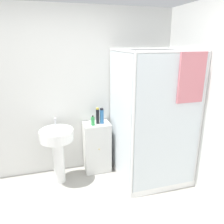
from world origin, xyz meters
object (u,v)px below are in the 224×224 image
Objects in this scene: soap_dispenser at (93,121)px; shampoo_bottle_tall_black at (98,116)px; sink at (57,144)px; shampoo_bottle_blue at (102,116)px.

shampoo_bottle_tall_black is at bearing 31.38° from soap_dispenser.
shampoo_bottle_blue is at bearing 12.08° from sink.
shampoo_bottle_blue is (0.15, 0.04, 0.05)m from soap_dispenser.
soap_dispenser is (0.54, 0.10, 0.26)m from sink.
shampoo_bottle_tall_black is at bearing 171.81° from shampoo_bottle_blue.
shampoo_bottle_tall_black is (0.09, 0.05, 0.05)m from soap_dispenser.
sink is 5.95× the size of soap_dispenser.
shampoo_bottle_tall_black is 0.06m from shampoo_bottle_blue.
shampoo_bottle_blue is at bearing -8.19° from shampoo_bottle_tall_black.
soap_dispenser is 0.65× the size of shampoo_bottle_tall_black.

